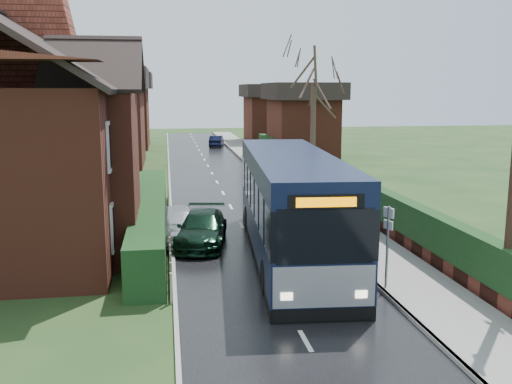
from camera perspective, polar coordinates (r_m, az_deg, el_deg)
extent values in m
plane|color=#374E21|center=(19.68, 0.76, -7.43)|extent=(140.00, 140.00, 0.00)
cube|color=black|center=(29.27, -2.53, -1.51)|extent=(6.00, 100.00, 0.02)
cube|color=slate|center=(30.02, 5.55, -1.14)|extent=(2.50, 100.00, 0.14)
cube|color=gray|center=(29.74, 3.31, -1.21)|extent=(0.12, 100.00, 0.14)
cube|color=gray|center=(29.09, -8.52, -1.61)|extent=(0.12, 100.00, 0.10)
cube|color=black|center=(24.05, -10.48, -2.34)|extent=(1.20, 16.00, 1.60)
cube|color=maroon|center=(30.39, 8.39, -0.61)|extent=(0.30, 50.00, 0.60)
cube|color=black|center=(30.24, 8.44, 1.06)|extent=(0.60, 50.00, 1.20)
cube|color=maroon|center=(24.37, -22.73, 2.45)|extent=(8.00, 14.00, 6.00)
cube|color=maroon|center=(20.82, -15.28, 1.68)|extent=(2.50, 4.00, 6.00)
cube|color=brown|center=(28.08, -19.60, 16.28)|extent=(0.90, 1.40, 2.20)
cube|color=silver|center=(19.07, -14.08, -3.32)|extent=(0.08, 1.20, 1.60)
cube|color=black|center=(19.07, -13.99, -3.32)|extent=(0.03, 0.95, 1.35)
cube|color=silver|center=(18.65, -14.42, 4.47)|extent=(0.08, 1.20, 1.60)
cube|color=black|center=(18.65, -14.33, 4.47)|extent=(0.03, 0.95, 1.35)
cube|color=silver|center=(22.97, -13.22, -1.00)|extent=(0.08, 1.20, 1.60)
cube|color=black|center=(22.97, -13.15, -1.00)|extent=(0.03, 0.95, 1.35)
cube|color=silver|center=(22.62, -13.49, 5.47)|extent=(0.08, 1.20, 1.60)
cube|color=black|center=(22.62, -13.41, 5.48)|extent=(0.03, 0.95, 1.35)
cube|color=silver|center=(26.90, -12.61, 0.65)|extent=(0.08, 1.20, 1.60)
cube|color=black|center=(26.89, -12.55, 0.65)|extent=(0.03, 0.95, 1.35)
cube|color=silver|center=(26.60, -12.83, 6.18)|extent=(0.08, 1.20, 1.60)
cube|color=black|center=(26.60, -12.77, 6.18)|extent=(0.03, 0.95, 1.35)
cube|color=silver|center=(29.36, -12.32, 1.45)|extent=(0.08, 1.20, 1.60)
cube|color=black|center=(29.36, -12.26, 1.45)|extent=(0.03, 0.95, 1.35)
cube|color=silver|center=(29.09, -12.51, 6.52)|extent=(0.08, 1.20, 1.60)
cube|color=black|center=(29.09, -12.45, 6.52)|extent=(0.03, 0.95, 1.35)
cube|color=black|center=(20.61, 3.50, -3.68)|extent=(3.67, 12.35, 1.26)
cube|color=black|center=(20.33, 3.54, -0.14)|extent=(3.69, 12.35, 1.33)
cube|color=black|center=(20.17, 3.57, 2.74)|extent=(3.67, 12.35, 0.73)
cube|color=black|center=(20.82, 3.47, -5.89)|extent=(3.67, 12.35, 0.39)
cube|color=gray|center=(14.91, 6.80, -9.34)|extent=(2.66, 0.32, 1.11)
cube|color=black|center=(14.49, 6.94, -4.42)|extent=(2.49, 0.27, 1.44)
cube|color=black|center=(14.29, 7.01, -0.98)|extent=(1.94, 0.22, 0.39)
cube|color=#FF8C00|center=(14.25, 7.05, -1.02)|extent=(1.52, 0.15, 0.24)
cube|color=black|center=(15.17, 6.75, -12.03)|extent=(2.72, 0.34, 0.33)
cube|color=#FFF2CC|center=(14.77, 3.09, -10.38)|extent=(0.31, 0.07, 0.20)
cube|color=#FFF2CC|center=(15.14, 10.48, -10.01)|extent=(0.31, 0.07, 0.20)
cylinder|color=black|center=(16.88, 1.11, -8.56)|extent=(0.39, 1.08, 1.06)
cylinder|color=black|center=(17.30, 9.47, -8.23)|extent=(0.39, 1.08, 1.06)
cylinder|color=black|center=(24.36, -0.73, -2.66)|extent=(0.39, 1.08, 1.06)
cylinder|color=black|center=(24.66, 5.09, -2.54)|extent=(0.39, 1.08, 1.06)
imported|color=silver|center=(22.93, -7.79, -3.17)|extent=(1.97, 4.18, 1.38)
imported|color=black|center=(22.26, -5.44, -3.66)|extent=(2.49, 4.64, 1.28)
imported|color=black|center=(59.97, -3.97, 5.09)|extent=(1.90, 3.79, 1.19)
cylinder|color=slate|center=(17.38, 12.99, -5.62)|extent=(0.07, 0.07, 2.61)
cube|color=white|center=(17.11, 13.14, -2.02)|extent=(0.20, 0.38, 0.30)
cube|color=white|center=(17.19, 13.08, -3.23)|extent=(0.18, 0.34, 0.26)
cylinder|color=#3B2C23|center=(36.40, 5.71, 5.82)|extent=(0.34, 0.34, 6.37)
cylinder|color=#3D2C24|center=(33.01, -21.00, 4.86)|extent=(0.30, 0.30, 6.51)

